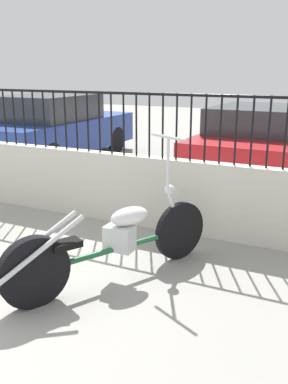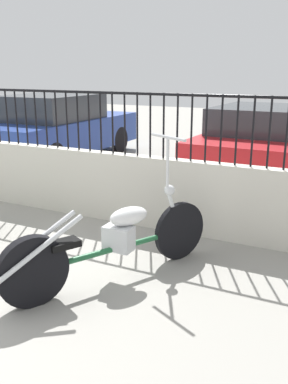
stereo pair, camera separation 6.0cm
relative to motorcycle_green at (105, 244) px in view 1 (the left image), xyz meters
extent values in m
cube|color=beige|center=(-1.74, 1.60, 0.06)|extent=(9.96, 0.18, 0.92)
cylinder|color=black|center=(-2.65, 1.60, 0.92)|extent=(0.02, 0.02, 0.79)
cylinder|color=black|center=(-2.47, 1.60, 0.92)|extent=(0.02, 0.02, 0.79)
cylinder|color=black|center=(-2.29, 1.60, 0.92)|extent=(0.02, 0.02, 0.79)
cylinder|color=black|center=(-2.10, 1.60, 0.92)|extent=(0.02, 0.02, 0.79)
cylinder|color=black|center=(-1.92, 1.60, 0.92)|extent=(0.02, 0.02, 0.79)
cylinder|color=black|center=(-1.74, 1.60, 0.92)|extent=(0.02, 0.02, 0.79)
cylinder|color=black|center=(-1.56, 1.60, 0.92)|extent=(0.02, 0.02, 0.79)
cylinder|color=black|center=(-1.38, 1.60, 0.92)|extent=(0.02, 0.02, 0.79)
cylinder|color=black|center=(-1.20, 1.60, 0.92)|extent=(0.02, 0.02, 0.79)
cylinder|color=black|center=(-1.02, 1.60, 0.92)|extent=(0.02, 0.02, 0.79)
cylinder|color=black|center=(-0.84, 1.60, 0.92)|extent=(0.02, 0.02, 0.79)
cylinder|color=black|center=(-0.66, 1.60, 0.92)|extent=(0.02, 0.02, 0.79)
cylinder|color=black|center=(-0.48, 1.60, 0.92)|extent=(0.02, 0.02, 0.79)
cylinder|color=black|center=(-0.29, 1.60, 0.92)|extent=(0.02, 0.02, 0.79)
cylinder|color=black|center=(-0.11, 1.60, 0.92)|extent=(0.02, 0.02, 0.79)
cylinder|color=black|center=(0.07, 1.60, 0.92)|extent=(0.02, 0.02, 0.79)
cylinder|color=black|center=(0.25, 1.60, 0.92)|extent=(0.02, 0.02, 0.79)
cylinder|color=black|center=(0.43, 1.60, 0.92)|extent=(0.02, 0.02, 0.79)
cylinder|color=black|center=(0.61, 1.60, 0.92)|extent=(0.02, 0.02, 0.79)
cylinder|color=black|center=(0.79, 1.60, 0.92)|extent=(0.02, 0.02, 0.79)
cylinder|color=black|center=(0.97, 1.60, 0.92)|extent=(0.02, 0.02, 0.79)
cylinder|color=black|center=(1.15, 1.60, 0.92)|extent=(0.02, 0.02, 0.79)
cylinder|color=black|center=(1.34, 1.60, 0.92)|extent=(0.02, 0.02, 0.79)
cylinder|color=black|center=(-1.74, 1.60, 1.30)|extent=(9.96, 0.04, 0.04)
cylinder|color=black|center=(0.43, 0.83, -0.08)|extent=(0.35, 0.59, 0.63)
cylinder|color=black|center=(-0.33, -0.63, -0.08)|extent=(0.39, 0.62, 0.64)
cylinder|color=#1E5933|center=(0.05, 0.10, -0.08)|extent=(0.75, 1.37, 0.06)
cube|color=silver|center=(0.08, 0.14, 0.02)|extent=(0.28, 0.18, 0.24)
ellipsoid|color=white|center=(0.13, 0.25, 0.22)|extent=(0.37, 0.46, 0.18)
cube|color=black|center=(-0.19, -0.36, 0.10)|extent=(0.27, 0.32, 0.06)
cylinder|color=silver|center=(0.39, 0.75, 0.17)|extent=(0.14, 0.22, 0.51)
sphere|color=silver|center=(0.36, 0.70, 0.40)|extent=(0.11, 0.11, 0.11)
cylinder|color=silver|center=(0.35, 0.67, 0.68)|extent=(0.03, 0.03, 0.53)
cylinder|color=silver|center=(0.35, 0.67, 0.94)|extent=(0.47, 0.27, 0.03)
cylinder|color=silver|center=(-0.24, -0.62, 0.14)|extent=(0.42, 0.75, 0.46)
cylinder|color=silver|center=(-0.37, -0.55, 0.14)|extent=(0.42, 0.75, 0.46)
cylinder|color=black|center=(-4.89, 5.85, -0.08)|extent=(0.11, 0.64, 0.64)
cylinder|color=black|center=(-3.20, 5.86, -0.08)|extent=(0.11, 0.64, 0.64)
cylinder|color=black|center=(-3.19, 3.29, -0.08)|extent=(0.11, 0.64, 0.64)
cube|color=navy|center=(-4.04, 4.57, 0.19)|extent=(1.82, 4.16, 0.69)
cube|color=#2D3338|center=(-4.04, 4.37, 0.80)|extent=(1.63, 2.00, 0.53)
cylinder|color=black|center=(-0.22, 5.85, -0.08)|extent=(0.13, 0.64, 0.64)
cylinder|color=black|center=(-0.30, 3.40, -0.08)|extent=(0.13, 0.64, 0.64)
cube|color=#AD191E|center=(0.60, 4.59, 0.19)|extent=(1.96, 4.02, 0.70)
cube|color=#2D3338|center=(0.59, 4.40, 0.76)|extent=(1.71, 1.95, 0.44)
camera|label=1|loc=(1.97, -3.21, 1.59)|focal=40.00mm
camera|label=2|loc=(2.02, -3.18, 1.59)|focal=40.00mm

